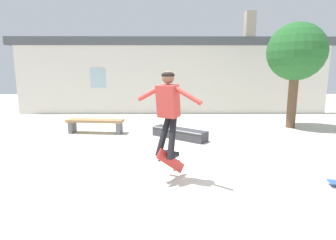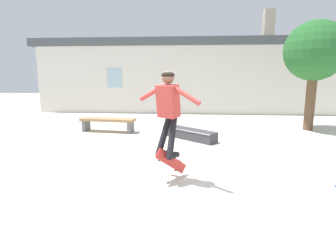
# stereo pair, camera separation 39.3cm
# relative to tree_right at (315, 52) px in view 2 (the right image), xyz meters

# --- Properties ---
(ground_plane) EXTENTS (40.00, 40.00, 0.00)m
(ground_plane) POSITION_rel_tree_right_xyz_m (-4.10, -4.61, -2.58)
(ground_plane) COLOR beige
(building_backdrop) EXTENTS (15.22, 0.52, 4.66)m
(building_backdrop) POSITION_rel_tree_right_xyz_m (-4.06, 3.38, -0.72)
(building_backdrop) COLOR beige
(building_backdrop) RESTS_ON ground_plane
(tree_right) EXTENTS (1.93, 1.93, 3.58)m
(tree_right) POSITION_rel_tree_right_xyz_m (0.00, 0.00, 0.00)
(tree_right) COLOR brown
(tree_right) RESTS_ON ground_plane
(park_bench) EXTENTS (1.83, 0.63, 0.45)m
(park_bench) POSITION_rel_tree_right_xyz_m (-6.67, -0.85, -2.25)
(park_bench) COLOR #99754C
(park_bench) RESTS_ON ground_plane
(skate_ledge) EXTENTS (1.63, 1.42, 0.30)m
(skate_ledge) POSITION_rel_tree_right_xyz_m (-4.03, -1.57, -2.43)
(skate_ledge) COLOR #38383D
(skate_ledge) RESTS_ON ground_plane
(skater) EXTENTS (1.10, 0.75, 1.47)m
(skater) POSITION_rel_tree_right_xyz_m (-4.38, -4.71, -1.24)
(skater) COLOR #B23833
(skateboard_flipping) EXTENTS (0.52, 0.63, 0.63)m
(skateboard_flipping) POSITION_rel_tree_right_xyz_m (-4.33, -4.64, -2.23)
(skateboard_flipping) COLOR red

